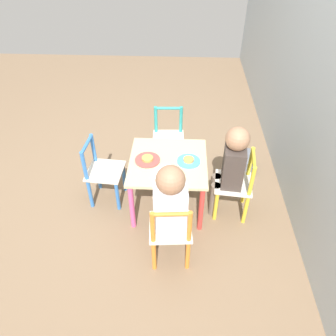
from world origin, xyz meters
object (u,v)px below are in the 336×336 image
(chair_teal, at_px, (168,139))
(child_right, at_px, (170,203))
(chair_orange, at_px, (170,232))
(child_back, at_px, (231,165))
(plate_back, at_px, (189,161))
(chair_blue, at_px, (103,173))
(plate_front, at_px, (148,160))
(plate_right, at_px, (167,174))
(chair_yellow, at_px, (236,185))
(storage_bin, at_px, (240,161))
(kids_table, at_px, (168,168))

(chair_teal, relative_size, child_right, 0.71)
(chair_orange, height_order, child_right, child_right)
(child_back, xyz_separation_m, plate_back, (-0.05, -0.29, -0.01))
(chair_blue, xyz_separation_m, plate_front, (0.04, 0.35, 0.17))
(child_back, xyz_separation_m, child_right, (0.39, -0.40, 0.01))
(plate_right, xyz_separation_m, plate_front, (-0.14, -0.14, 0.00))
(plate_back, bearing_deg, chair_orange, -12.08)
(chair_yellow, bearing_deg, plate_front, -88.66)
(chair_blue, xyz_separation_m, storage_bin, (-0.45, 1.11, -0.20))
(chair_teal, distance_m, plate_back, 0.55)
(plate_back, height_order, plate_right, same)
(chair_blue, height_order, plate_right, chair_blue)
(chair_orange, xyz_separation_m, plate_front, (-0.49, -0.18, 0.17))
(plate_back, bearing_deg, plate_right, -45.00)
(plate_back, height_order, storage_bin, plate_back)
(chair_teal, relative_size, plate_right, 2.70)
(kids_table, relative_size, chair_yellow, 1.03)
(kids_table, distance_m, child_right, 0.44)
(chair_blue, distance_m, child_back, 0.95)
(child_right, distance_m, plate_front, 0.47)
(child_back, bearing_deg, storage_bin, 167.21)
(child_back, relative_size, plate_back, 4.52)
(chair_teal, xyz_separation_m, child_right, (0.93, 0.05, 0.19))
(chair_teal, height_order, plate_front, chair_teal)
(plate_front, bearing_deg, chair_orange, 20.33)
(kids_table, bearing_deg, chair_orange, 4.48)
(plate_front, bearing_deg, kids_table, 90.00)
(child_right, bearing_deg, storage_bin, -126.64)
(child_back, bearing_deg, child_right, -39.74)
(chair_blue, distance_m, child_right, 0.74)
(chair_orange, bearing_deg, plate_right, -88.16)
(chair_yellow, height_order, chair_teal, same)
(chair_yellow, xyz_separation_m, plate_front, (-0.05, -0.64, 0.17))
(kids_table, height_order, plate_front, plate_front)
(child_right, bearing_deg, plate_back, -108.77)
(chair_yellow, bearing_deg, plate_right, -73.36)
(kids_table, distance_m, chair_orange, 0.51)
(child_back, bearing_deg, chair_blue, -89.30)
(chair_yellow, height_order, chair_orange, same)
(chair_orange, relative_size, chair_teal, 1.00)
(child_right, distance_m, plate_back, 0.45)
(chair_yellow, relative_size, child_back, 0.71)
(storage_bin, bearing_deg, chair_teal, -90.78)
(chair_blue, bearing_deg, chair_yellow, -90.65)
(child_right, bearing_deg, plate_front, -72.12)
(kids_table, bearing_deg, chair_yellow, 84.04)
(chair_yellow, distance_m, plate_back, 0.39)
(kids_table, xyz_separation_m, chair_yellow, (0.05, 0.49, -0.10))
(plate_back, bearing_deg, chair_yellow, 81.60)
(plate_back, relative_size, storage_bin, 0.72)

